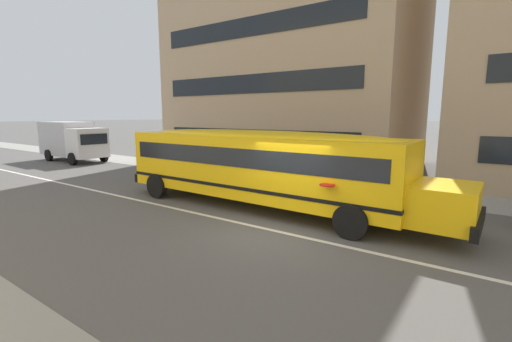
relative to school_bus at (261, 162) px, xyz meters
name	(u,v)px	position (x,y,z in m)	size (l,w,h in m)	color
ground_plane	(278,232)	(1.89, -1.87, -1.66)	(400.00, 400.00, 0.00)	#54514F
sidewalk_far	(362,189)	(1.89, 5.37, -1.65)	(120.00, 3.00, 0.01)	gray
lane_centreline	(278,231)	(1.89, -1.87, -1.65)	(110.00, 0.16, 0.01)	silver
school_bus	(261,162)	(0.00, 0.00, 0.00)	(12.49, 3.03, 2.79)	yellow
box_truck	(72,140)	(-18.52, 2.82, -0.12)	(6.10, 2.60, 2.82)	silver
apartment_block_far_left	(293,42)	(-5.44, 11.78, 6.59)	(15.95, 9.88, 16.50)	tan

